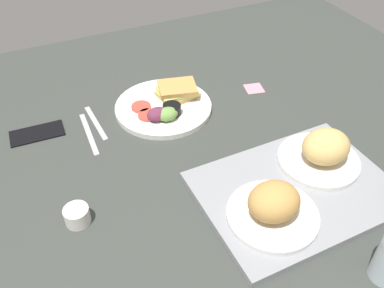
% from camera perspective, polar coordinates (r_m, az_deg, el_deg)
% --- Properties ---
extents(ground_plane, '(1.90, 1.50, 0.03)m').
position_cam_1_polar(ground_plane, '(1.12, 0.29, -0.93)').
color(ground_plane, '#383D38').
extents(serving_tray, '(0.46, 0.34, 0.02)m').
position_cam_1_polar(serving_tray, '(1.01, 14.05, -6.19)').
color(serving_tray, gray).
rests_on(serving_tray, ground_plane).
extents(bread_plate_near, '(0.20, 0.20, 0.10)m').
position_cam_1_polar(bread_plate_near, '(1.06, 17.56, -1.01)').
color(bread_plate_near, white).
rests_on(bread_plate_near, serving_tray).
extents(bread_plate_far, '(0.20, 0.20, 0.09)m').
position_cam_1_polar(bread_plate_far, '(0.91, 11.10, -8.47)').
color(bread_plate_far, white).
rests_on(bread_plate_far, serving_tray).
extents(plate_with_salad, '(0.28, 0.28, 0.05)m').
position_cam_1_polar(plate_with_salad, '(1.23, -3.60, 5.36)').
color(plate_with_salad, white).
rests_on(plate_with_salad, ground_plane).
extents(espresso_cup, '(0.06, 0.06, 0.04)m').
position_cam_1_polar(espresso_cup, '(0.95, -15.50, -9.44)').
color(espresso_cup, silver).
rests_on(espresso_cup, ground_plane).
extents(fork, '(0.02, 0.17, 0.01)m').
position_cam_1_polar(fork, '(1.22, -13.07, 2.90)').
color(fork, '#B7B7BC').
rests_on(fork, ground_plane).
extents(knife, '(0.02, 0.19, 0.01)m').
position_cam_1_polar(knife, '(1.18, -13.98, 1.43)').
color(knife, '#B7B7BC').
rests_on(knife, ground_plane).
extents(cell_phone, '(0.15, 0.08, 0.01)m').
position_cam_1_polar(cell_phone, '(1.22, -20.52, 1.45)').
color(cell_phone, black).
rests_on(cell_phone, ground_plane).
extents(sticky_note, '(0.07, 0.07, 0.00)m').
position_cam_1_polar(sticky_note, '(1.34, 8.51, 7.56)').
color(sticky_note, pink).
rests_on(sticky_note, ground_plane).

